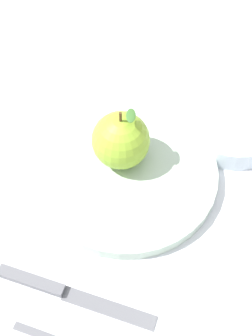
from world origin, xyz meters
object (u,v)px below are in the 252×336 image
object	(u,v)px
apple	(123,140)
cup	(223,335)
dinner_plate	(126,172)
knife	(61,291)
side_bowl	(232,124)

from	to	relation	value
apple	cup	world-z (taller)	apple
dinner_plate	cup	xyz separation A→B (m)	(0.12, -0.22, 0.03)
dinner_plate	knife	world-z (taller)	dinner_plate
side_bowl	knife	bearing A→B (deg)	-129.83
knife	side_bowl	bearing A→B (deg)	50.17
knife	cup	bearing A→B (deg)	-14.63
dinner_plate	cup	size ratio (longest dim) A/B	3.55
side_bowl	cup	world-z (taller)	cup
side_bowl	knife	xyz separation A→B (m)	(-0.22, -0.26, -0.02)
dinner_plate	cup	distance (m)	0.25
dinner_plate	side_bowl	bearing A→B (deg)	30.49
side_bowl	cup	size ratio (longest dim) A/B	1.97
side_bowl	apple	bearing A→B (deg)	-155.71
dinner_plate	knife	xyz separation A→B (m)	(-0.07, -0.17, -0.01)
knife	dinner_plate	bearing A→B (deg)	68.85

